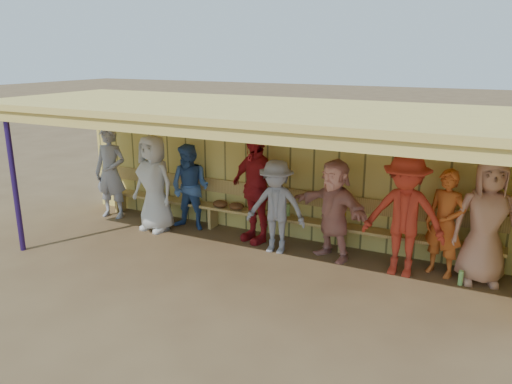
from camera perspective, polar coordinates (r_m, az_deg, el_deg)
ground at (r=8.27m, az=-1.11°, el=-7.61°), size 90.00×90.00×0.00m
player_a at (r=10.48m, az=-16.27°, el=2.12°), size 0.74×0.54×1.86m
player_b at (r=9.50m, az=-11.60°, el=0.98°), size 0.95×0.68×1.83m
player_c at (r=9.46m, az=-7.53°, el=0.52°), size 0.84×0.67×1.64m
player_d at (r=8.74m, az=-0.10°, el=0.43°), size 1.23×0.86×1.94m
player_e at (r=8.29m, az=2.31°, el=-1.71°), size 1.07×0.67×1.59m
player_f at (r=8.13m, az=8.88°, el=-1.97°), size 1.60×1.09×1.66m
player_g at (r=7.93m, az=20.77°, el=-3.37°), size 0.70×0.57×1.64m
player_h at (r=7.87m, az=24.82°, el=-3.06°), size 1.03×0.79×1.87m
player_extra at (r=7.71m, az=16.58°, el=-2.60°), size 1.22×0.71×1.87m
dugout_structure at (r=8.20m, az=3.50°, el=4.58°), size 8.80×3.20×2.50m
bench at (r=9.03m, az=2.20°, el=-2.03°), size 7.60×0.34×0.93m
dugout_equipment at (r=9.26m, az=-2.41°, el=-1.82°), size 6.45×0.62×0.80m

